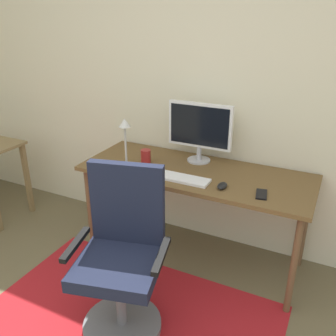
# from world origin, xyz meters

# --- Properties ---
(wall_back) EXTENTS (6.00, 0.10, 2.60)m
(wall_back) POSITION_xyz_m (0.00, 2.20, 1.30)
(wall_back) COLOR beige
(wall_back) RESTS_ON ground
(area_rug) EXTENTS (1.86, 1.11, 0.01)m
(area_rug) POSITION_xyz_m (-0.03, 1.03, 0.00)
(area_rug) COLOR #A71A20
(area_rug) RESTS_ON ground
(desk) EXTENTS (1.69, 0.66, 0.76)m
(desk) POSITION_xyz_m (0.08, 1.80, 0.69)
(desk) COLOR brown
(desk) RESTS_ON ground
(monitor) EXTENTS (0.50, 0.18, 0.46)m
(monitor) POSITION_xyz_m (0.03, 1.99, 1.03)
(monitor) COLOR #B2B2B7
(monitor) RESTS_ON desk
(keyboard) EXTENTS (0.43, 0.13, 0.02)m
(keyboard) POSITION_xyz_m (0.04, 1.62, 0.77)
(keyboard) COLOR white
(keyboard) RESTS_ON desk
(computer_mouse) EXTENTS (0.06, 0.10, 0.03)m
(computer_mouse) POSITION_xyz_m (0.35, 1.62, 0.78)
(computer_mouse) COLOR black
(computer_mouse) RESTS_ON desk
(coffee_cup) EXTENTS (0.08, 0.08, 0.11)m
(coffee_cup) POSITION_xyz_m (-0.31, 1.77, 0.81)
(coffee_cup) COLOR maroon
(coffee_cup) RESTS_ON desk
(cell_phone) EXTENTS (0.09, 0.15, 0.01)m
(cell_phone) POSITION_xyz_m (0.60, 1.63, 0.76)
(cell_phone) COLOR black
(cell_phone) RESTS_ON desk
(desk_lamp) EXTENTS (0.11, 0.11, 0.39)m
(desk_lamp) POSITION_xyz_m (-0.38, 1.60, 1.00)
(desk_lamp) COLOR black
(desk_lamp) RESTS_ON desk
(office_chair) EXTENTS (0.61, 0.57, 1.04)m
(office_chair) POSITION_xyz_m (-0.05, 0.99, 0.45)
(office_chair) COLOR slate
(office_chair) RESTS_ON ground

